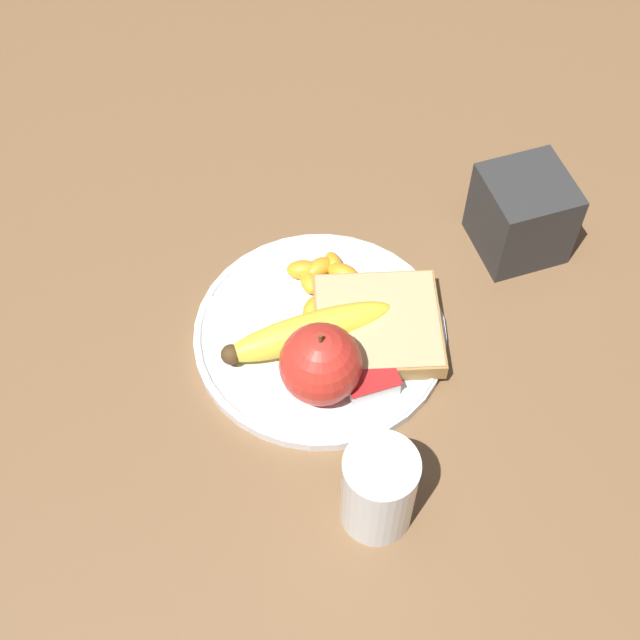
{
  "coord_description": "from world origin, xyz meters",
  "views": [
    {
      "loc": [
        -0.15,
        -0.47,
        0.75
      ],
      "look_at": [
        0.0,
        0.0,
        0.03
      ],
      "focal_mm": 50.0,
      "sensor_mm": 36.0,
      "label": 1
    }
  ],
  "objects_px": {
    "apple": "(321,364)",
    "fork": "(316,331)",
    "juice_glass": "(378,491)",
    "jam_packet": "(370,379)",
    "bread_slice": "(378,325)",
    "condiment_caddy": "(522,214)",
    "plate": "(320,334)",
    "banana": "(307,332)"
  },
  "relations": [
    {
      "from": "apple",
      "to": "condiment_caddy",
      "type": "relative_size",
      "value": 0.92
    },
    {
      "from": "bread_slice",
      "to": "condiment_caddy",
      "type": "bearing_deg",
      "value": 20.38
    },
    {
      "from": "juice_glass",
      "to": "apple",
      "type": "xyz_separation_m",
      "value": [
        -0.01,
        0.13,
        0.0
      ]
    },
    {
      "from": "jam_packet",
      "to": "plate",
      "type": "bearing_deg",
      "value": 109.24
    },
    {
      "from": "plate",
      "to": "apple",
      "type": "relative_size",
      "value": 2.91
    },
    {
      "from": "apple",
      "to": "condiment_caddy",
      "type": "bearing_deg",
      "value": 23.07
    },
    {
      "from": "jam_packet",
      "to": "condiment_caddy",
      "type": "relative_size",
      "value": 0.53
    },
    {
      "from": "apple",
      "to": "fork",
      "type": "distance_m",
      "value": 0.07
    },
    {
      "from": "juice_glass",
      "to": "banana",
      "type": "xyz_separation_m",
      "value": [
        -0.0,
        0.18,
        -0.02
      ]
    },
    {
      "from": "juice_glass",
      "to": "apple",
      "type": "bearing_deg",
      "value": 93.33
    },
    {
      "from": "banana",
      "to": "jam_packet",
      "type": "height_order",
      "value": "banana"
    },
    {
      "from": "plate",
      "to": "condiment_caddy",
      "type": "xyz_separation_m",
      "value": [
        0.24,
        0.05,
        0.04
      ]
    },
    {
      "from": "jam_packet",
      "to": "condiment_caddy",
      "type": "bearing_deg",
      "value": 30.2
    },
    {
      "from": "banana",
      "to": "bread_slice",
      "type": "distance_m",
      "value": 0.07
    },
    {
      "from": "plate",
      "to": "condiment_caddy",
      "type": "relative_size",
      "value": 2.69
    },
    {
      "from": "apple",
      "to": "juice_glass",
      "type": "bearing_deg",
      "value": -86.67
    },
    {
      "from": "banana",
      "to": "fork",
      "type": "distance_m",
      "value": 0.02
    },
    {
      "from": "fork",
      "to": "jam_packet",
      "type": "relative_size",
      "value": 3.44
    },
    {
      "from": "fork",
      "to": "condiment_caddy",
      "type": "height_order",
      "value": "condiment_caddy"
    },
    {
      "from": "apple",
      "to": "banana",
      "type": "relative_size",
      "value": 0.49
    },
    {
      "from": "plate",
      "to": "banana",
      "type": "distance_m",
      "value": 0.03
    },
    {
      "from": "bread_slice",
      "to": "banana",
      "type": "bearing_deg",
      "value": 172.3
    },
    {
      "from": "juice_glass",
      "to": "jam_packet",
      "type": "height_order",
      "value": "juice_glass"
    },
    {
      "from": "juice_glass",
      "to": "bread_slice",
      "type": "xyz_separation_m",
      "value": [
        0.07,
        0.17,
        -0.02
      ]
    },
    {
      "from": "plate",
      "to": "fork",
      "type": "distance_m",
      "value": 0.01
    },
    {
      "from": "jam_packet",
      "to": "juice_glass",
      "type": "bearing_deg",
      "value": -107.38
    },
    {
      "from": "banana",
      "to": "condiment_caddy",
      "type": "distance_m",
      "value": 0.26
    },
    {
      "from": "plate",
      "to": "jam_packet",
      "type": "relative_size",
      "value": 5.07
    },
    {
      "from": "condiment_caddy",
      "to": "plate",
      "type": "bearing_deg",
      "value": -168.0
    },
    {
      "from": "juice_glass",
      "to": "jam_packet",
      "type": "xyz_separation_m",
      "value": [
        0.04,
        0.12,
        -0.02
      ]
    },
    {
      "from": "condiment_caddy",
      "to": "bread_slice",
      "type": "bearing_deg",
      "value": -159.62
    },
    {
      "from": "fork",
      "to": "condiment_caddy",
      "type": "relative_size",
      "value": 1.82
    },
    {
      "from": "banana",
      "to": "condiment_caddy",
      "type": "xyz_separation_m",
      "value": [
        0.25,
        0.06,
        0.02
      ]
    },
    {
      "from": "fork",
      "to": "banana",
      "type": "bearing_deg",
      "value": -106.0
    },
    {
      "from": "fork",
      "to": "bread_slice",
      "type": "bearing_deg",
      "value": 19.89
    },
    {
      "from": "apple",
      "to": "banana",
      "type": "height_order",
      "value": "apple"
    },
    {
      "from": "juice_glass",
      "to": "condiment_caddy",
      "type": "height_order",
      "value": "juice_glass"
    },
    {
      "from": "banana",
      "to": "juice_glass",
      "type": "bearing_deg",
      "value": -88.59
    },
    {
      "from": "bread_slice",
      "to": "condiment_caddy",
      "type": "xyz_separation_m",
      "value": [
        0.18,
        0.07,
        0.02
      ]
    },
    {
      "from": "bread_slice",
      "to": "jam_packet",
      "type": "xyz_separation_m",
      "value": [
        -0.03,
        -0.06,
        -0.0
      ]
    },
    {
      "from": "plate",
      "to": "banana",
      "type": "height_order",
      "value": "banana"
    },
    {
      "from": "apple",
      "to": "banana",
      "type": "xyz_separation_m",
      "value": [
        0.0,
        0.05,
        -0.02
      ]
    }
  ]
}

